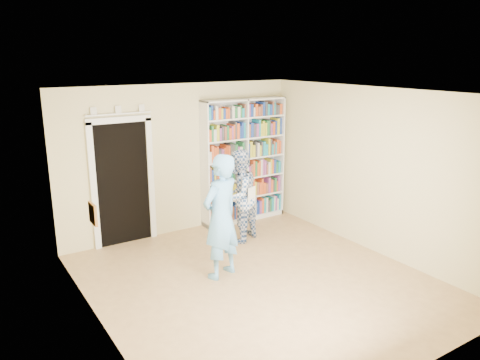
{
  "coord_description": "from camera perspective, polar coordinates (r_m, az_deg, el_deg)",
  "views": [
    {
      "loc": [
        -3.58,
        -5.02,
        3.18
      ],
      "look_at": [
        0.25,
        0.9,
        1.29
      ],
      "focal_mm": 35.0,
      "sensor_mm": 36.0,
      "label": 1
    }
  ],
  "objects": [
    {
      "name": "man_blue",
      "position": [
        6.76,
        -2.35,
        -4.5
      ],
      "size": [
        0.78,
        0.63,
        1.84
      ],
      "primitive_type": "imported",
      "rotation": [
        0.0,
        0.0,
        3.46
      ],
      "color": "#65ABE1",
      "rests_on": "floor"
    },
    {
      "name": "floor",
      "position": [
        6.94,
        2.36,
        -12.26
      ],
      "size": [
        5.0,
        5.0,
        0.0
      ],
      "primitive_type": "plane",
      "color": "#A3794E",
      "rests_on": "ground"
    },
    {
      "name": "doorway",
      "position": [
        8.15,
        -14.14,
        0.36
      ],
      "size": [
        1.1,
        0.08,
        2.43
      ],
      "color": "black",
      "rests_on": "floor"
    },
    {
      "name": "man_plaid",
      "position": [
        8.07,
        -0.19,
        -1.98
      ],
      "size": [
        0.98,
        0.89,
        1.64
      ],
      "primitive_type": "imported",
      "rotation": [
        0.0,
        0.0,
        3.56
      ],
      "color": "#2A4A82",
      "rests_on": "floor"
    },
    {
      "name": "bookshelf",
      "position": [
        9.03,
        0.43,
        2.4
      ],
      "size": [
        1.73,
        0.33,
        2.38
      ],
      "rotation": [
        0.0,
        0.0,
        0.18
      ],
      "color": "white",
      "rests_on": "floor"
    },
    {
      "name": "paper_sheet",
      "position": [
        7.91,
        1.43,
        -1.78
      ],
      "size": [
        0.18,
        0.06,
        0.26
      ],
      "primitive_type": "cube",
      "rotation": [
        0.0,
        0.0,
        0.27
      ],
      "color": "white",
      "rests_on": "man_plaid"
    },
    {
      "name": "ceiling",
      "position": [
        6.18,
        2.63,
        10.57
      ],
      "size": [
        5.0,
        5.0,
        0.0
      ],
      "primitive_type": "plane",
      "rotation": [
        3.14,
        0.0,
        0.0
      ],
      "color": "white",
      "rests_on": "wall_back"
    },
    {
      "name": "wall_right",
      "position": [
        7.91,
        15.92,
        1.07
      ],
      "size": [
        0.0,
        5.0,
        5.0
      ],
      "primitive_type": "plane",
      "rotation": [
        1.57,
        0.0,
        -1.57
      ],
      "color": "beige",
      "rests_on": "floor"
    },
    {
      "name": "wall_art",
      "position": [
        5.68,
        -17.49,
        -3.95
      ],
      "size": [
        0.03,
        0.25,
        0.25
      ],
      "primitive_type": "cube",
      "color": "brown",
      "rests_on": "wall_left"
    },
    {
      "name": "wall_back",
      "position": [
        8.53,
        -7.27,
        2.52
      ],
      "size": [
        4.5,
        0.0,
        4.5
      ],
      "primitive_type": "plane",
      "rotation": [
        1.57,
        0.0,
        0.0
      ],
      "color": "beige",
      "rests_on": "floor"
    },
    {
      "name": "wall_left",
      "position": [
        5.51,
        -17.08,
        -5.06
      ],
      "size": [
        0.0,
        5.0,
        5.0
      ],
      "primitive_type": "plane",
      "rotation": [
        1.57,
        0.0,
        1.57
      ],
      "color": "beige",
      "rests_on": "floor"
    }
  ]
}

